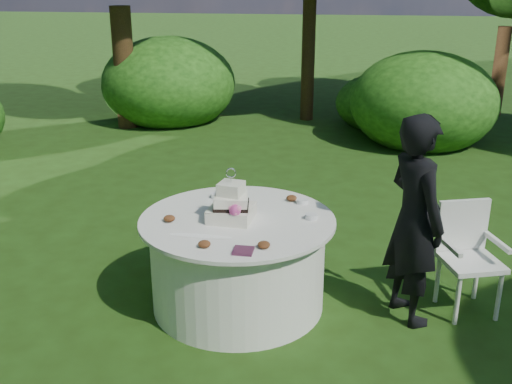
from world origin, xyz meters
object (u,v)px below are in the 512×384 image
table (238,262)px  chair (467,249)px  napkins (243,251)px  guest (415,220)px  cake (231,206)px

table → chair: 1.85m
napkins → chair: size_ratio=0.16×
guest → chair: 0.59m
table → chair: bearing=8.3°
cake → chair: bearing=9.0°
napkins → table: size_ratio=0.09×
table → cake: 0.50m
napkins → cake: (-0.20, 0.57, 0.10)m
guest → chair: bearing=-92.9°
napkins → cake: bearing=109.2°
cake → guest: bearing=3.1°
napkins → chair: chair is taller
napkins → table: bearing=104.8°
table → cake: cake is taller
guest → chair: guest is taller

